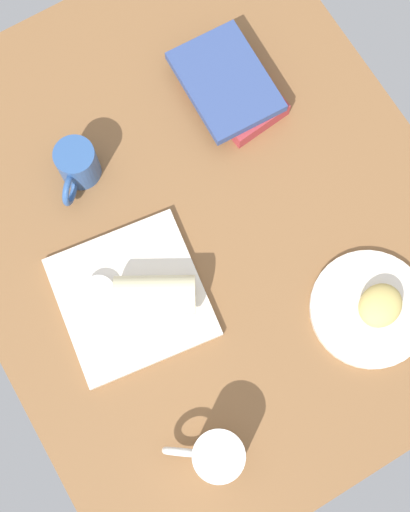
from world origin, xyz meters
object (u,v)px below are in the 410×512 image
at_px(scone_pastry, 380,305).
at_px(book_stack, 231,88).
at_px(coffee_mug, 77,165).
at_px(second_mug, 216,455).
at_px(breakfast_wrap, 155,295).
at_px(round_plate, 370,309).
at_px(square_plate, 132,297).
at_px(sauce_cup, 99,292).

relative_size(scone_pastry, book_stack, 0.38).
bearing_deg(scone_pastry, book_stack, 0.63).
bearing_deg(coffee_mug, scone_pastry, -146.18).
distance_m(coffee_mug, second_mug, 0.58).
xyz_separation_m(breakfast_wrap, coffee_mug, (0.29, 0.00, -0.01)).
height_order(round_plate, scone_pastry, scone_pastry).
relative_size(square_plate, breakfast_wrap, 1.79).
bearing_deg(sauce_cup, round_plate, -123.74).
bearing_deg(sauce_cup, scone_pastry, -123.54).
distance_m(scone_pastry, second_mug, 0.39).
xyz_separation_m(round_plate, book_stack, (0.50, -0.01, 0.02)).
xyz_separation_m(round_plate, sauce_cup, (0.27, 0.41, 0.02)).
xyz_separation_m(square_plate, book_stack, (0.26, -0.37, 0.02)).
distance_m(breakfast_wrap, coffee_mug, 0.29).
bearing_deg(scone_pastry, coffee_mug, 33.82).
bearing_deg(book_stack, square_plate, 125.06).
distance_m(scone_pastry, book_stack, 0.50).
relative_size(square_plate, second_mug, 2.06).
relative_size(sauce_cup, second_mug, 0.48).
bearing_deg(breakfast_wrap, round_plate, 86.73).
distance_m(scone_pastry, coffee_mug, 0.61).
bearing_deg(sauce_cup, coffee_mug, -19.38).
bearing_deg(book_stack, coffee_mug, 89.31).
distance_m(square_plate, second_mug, 0.32).
relative_size(book_stack, coffee_mug, 2.16).
bearing_deg(second_mug, sauce_cup, 5.97).
relative_size(round_plate, book_stack, 0.97).
height_order(square_plate, book_stack, book_stack).
relative_size(round_plate, square_plate, 0.86).
xyz_separation_m(sauce_cup, coffee_mug, (0.23, -0.08, 0.02)).
bearing_deg(square_plate, sauce_cup, 54.05).
bearing_deg(coffee_mug, book_stack, -90.69).
height_order(scone_pastry, breakfast_wrap, breakfast_wrap).
bearing_deg(round_plate, book_stack, -0.65).
xyz_separation_m(scone_pastry, square_plate, (0.24, 0.37, -0.03)).
bearing_deg(coffee_mug, round_plate, -146.78).
xyz_separation_m(square_plate, breakfast_wrap, (-0.03, -0.04, 0.04)).
height_order(round_plate, sauce_cup, sauce_cup).
distance_m(round_plate, second_mug, 0.38).
relative_size(round_plate, second_mug, 1.76).
bearing_deg(coffee_mug, second_mug, 175.65).
height_order(sauce_cup, second_mug, second_mug).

